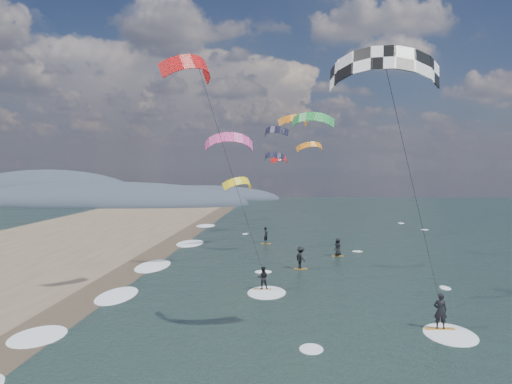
{
  "coord_description": "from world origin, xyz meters",
  "views": [
    {
      "loc": [
        1.15,
        -21.4,
        8.6
      ],
      "look_at": [
        -1.0,
        12.0,
        7.0
      ],
      "focal_mm": 40.0,
      "sensor_mm": 36.0,
      "label": 1
    }
  ],
  "objects": [
    {
      "name": "bg_kite_field",
      "position": [
        0.0,
        46.33,
        11.31
      ],
      "size": [
        12.01,
        50.59,
        8.48
      ],
      "color": "green",
      "rests_on": "ground"
    },
    {
      "name": "far_kitesurfers",
      "position": [
        2.1,
        30.2,
        0.91
      ],
      "size": [
        8.27,
        16.01,
        1.85
      ],
      "color": "#BE7721",
      "rests_on": "ground"
    },
    {
      "name": "wet_sand_strip",
      "position": [
        -12.0,
        10.0,
        0.0
      ],
      "size": [
        3.0,
        240.0,
        0.0
      ],
      "primitive_type": "cube",
      "color": "#382D23",
      "rests_on": "ground"
    },
    {
      "name": "coastal_hills",
      "position": [
        -44.84,
        107.86,
        0.0
      ],
      "size": [
        80.0,
        41.0,
        15.0
      ],
      "color": "#3D4756",
      "rests_on": "ground"
    },
    {
      "name": "kitesurfer_near_a",
      "position": [
        5.61,
        3.46,
        10.7
      ],
      "size": [
        8.0,
        8.67,
        14.09
      ],
      "color": "#BE7721",
      "rests_on": "ground"
    },
    {
      "name": "shoreline_surf",
      "position": [
        -10.8,
        14.75,
        0.0
      ],
      "size": [
        2.4,
        79.4,
        0.11
      ],
      "color": "white",
      "rests_on": "ground"
    },
    {
      "name": "kitesurfer_near_b",
      "position": [
        -3.17,
        13.14,
        9.87
      ],
      "size": [
        6.77,
        9.12,
        15.44
      ],
      "color": "#BE7721",
      "rests_on": "ground"
    }
  ]
}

